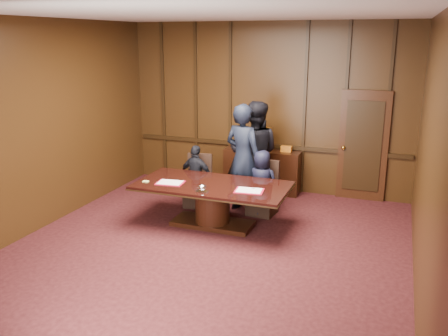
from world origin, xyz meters
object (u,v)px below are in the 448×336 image
signatory_left (196,176)px  witness_right (254,153)px  sideboard (262,169)px  signatory_right (262,183)px  conference_table (212,198)px  witness_left (243,158)px

signatory_left → witness_right: bearing=-139.9°
sideboard → signatory_left: size_ratio=1.32×
sideboard → witness_right: witness_right is taller
signatory_left → signatory_right: signatory_right is taller
sideboard → conference_table: bearing=-97.2°
conference_table → witness_right: witness_right is taller
sideboard → witness_right: bearing=-87.1°
signatory_left → signatory_right: (1.30, 0.00, 0.01)m
sideboard → conference_table: (-0.27, -2.16, 0.02)m
sideboard → witness_left: witness_left is taller
signatory_right → sideboard: bearing=-71.6°
conference_table → witness_left: 1.08m
signatory_right → witness_left: 0.58m
signatory_right → signatory_left: bearing=2.9°
sideboard → witness_right: size_ratio=0.79×
sideboard → signatory_right: (0.38, -1.36, 0.13)m
sideboard → witness_right: 0.89m
conference_table → witness_left: bearing=74.7°
sideboard → witness_left: size_ratio=0.79×
witness_right → sideboard: bearing=-97.3°
signatory_left → witness_left: witness_left is taller
conference_table → signatory_left: size_ratio=2.16×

